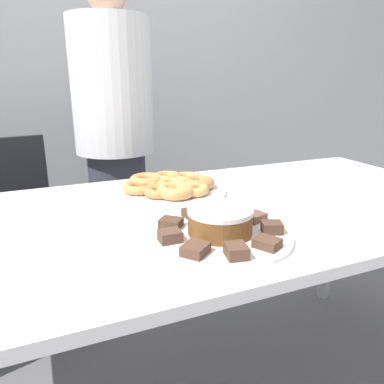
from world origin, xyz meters
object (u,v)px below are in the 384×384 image
person_standing (115,143)px  plate_cake (220,235)px  plate_donuts (172,191)px  office_chair_left (14,244)px  frosted_cake (220,221)px

person_standing → plate_cake: person_standing is taller
plate_cake → plate_donuts: size_ratio=0.97×
person_standing → plate_donuts: size_ratio=4.20×
person_standing → plate_donuts: 0.66m
office_chair_left → frosted_cake: 1.18m
plate_cake → person_standing: bearing=91.8°
office_chair_left → frosted_cake: (0.54, -0.98, 0.38)m
person_standing → plate_donuts: person_standing is taller
person_standing → office_chair_left: size_ratio=1.81×
frosted_cake → plate_cake: bearing=180.0°
person_standing → plate_cake: bearing=-88.2°
plate_cake → plate_donuts: 0.40m
plate_donuts → frosted_cake: frosted_cake is taller
office_chair_left → plate_donuts: 0.88m
person_standing → frosted_cake: bearing=-88.2°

